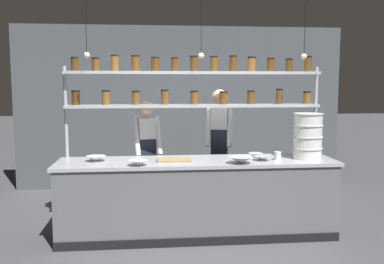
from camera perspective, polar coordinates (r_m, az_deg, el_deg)
ground_plane at (r=5.34m, az=0.69°, el=-13.52°), size 40.00×40.00×0.00m
back_wall at (r=7.56m, az=-1.46°, el=3.30°), size 5.71×0.12×2.82m
prep_counter at (r=5.20m, az=0.69°, el=-8.77°), size 3.31×0.76×0.92m
spice_shelf_unit at (r=5.35m, az=0.25°, el=5.63°), size 3.19×0.28×2.18m
chef_left at (r=5.70m, az=-6.05°, el=-2.78°), size 0.41×0.33×1.60m
chef_center at (r=5.88m, az=3.66°, el=-1.44°), size 0.41×0.34×1.75m
container_stack at (r=5.33m, az=15.18°, el=-0.54°), size 0.35×0.35×0.55m
cutting_board at (r=5.06m, az=-2.41°, el=-3.73°), size 0.40×0.26×0.02m
prep_bowl_near_left at (r=4.92m, az=6.52°, el=-3.75°), size 0.29×0.29×0.08m
prep_bowl_center_front at (r=5.15m, az=-12.67°, el=-3.49°), size 0.23×0.23×0.06m
prep_bowl_center_back at (r=4.80m, az=-7.20°, el=-4.12°), size 0.22×0.22×0.06m
prep_bowl_near_right at (r=5.37m, az=8.48°, el=-3.06°), size 0.18×0.18×0.05m
prep_bowl_far_left at (r=5.14m, az=9.30°, el=-3.49°), size 0.20×0.20×0.05m
serving_cup_front at (r=5.20m, az=11.34°, el=-3.14°), size 0.08×0.08×0.10m
pendant_light_row at (r=5.04m, az=0.96°, el=10.49°), size 2.61×0.07×0.65m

